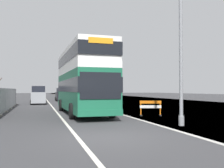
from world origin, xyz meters
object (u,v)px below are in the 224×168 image
object	(u,v)px
lamppost_foreground	(181,50)
car_oncoming_near	(38,96)
roadworks_barrier	(151,107)
double_decker_bus	(83,79)
car_receding_mid	(62,95)

from	to	relation	value
lamppost_foreground	car_oncoming_near	world-z (taller)	lamppost_foreground
roadworks_barrier	lamppost_foreground	bearing A→B (deg)	-96.50
lamppost_foreground	roadworks_barrier	size ratio (longest dim) A/B	5.22
double_decker_bus	roadworks_barrier	bearing A→B (deg)	-33.43
lamppost_foreground	car_receding_mid	xyz separation A→B (m)	(-3.32, 30.83, -2.85)
lamppost_foreground	car_oncoming_near	bearing A→B (deg)	107.44
car_receding_mid	car_oncoming_near	bearing A→B (deg)	-113.19
car_oncoming_near	car_receding_mid	world-z (taller)	car_oncoming_near
lamppost_foreground	car_receding_mid	distance (m)	31.14
lamppost_foreground	car_receding_mid	size ratio (longest dim) A/B	1.83
lamppost_foreground	roadworks_barrier	world-z (taller)	lamppost_foreground
car_receding_mid	double_decker_bus	bearing A→B (deg)	-91.11
car_oncoming_near	roadworks_barrier	bearing A→B (deg)	-66.48
double_decker_bus	lamppost_foreground	world-z (taller)	lamppost_foreground
double_decker_bus	car_receding_mid	bearing A→B (deg)	88.89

